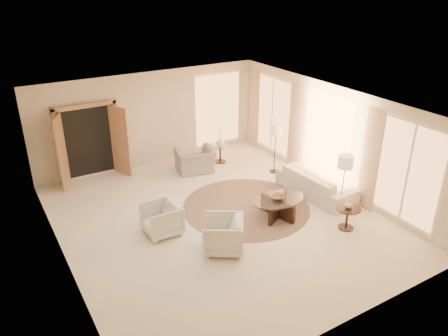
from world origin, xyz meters
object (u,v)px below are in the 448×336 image
accent_chair (195,157)px  side_vase (220,142)px  sofa (316,183)px  armchair_right (223,233)px  end_vase (349,204)px  side_table (220,152)px  coffee_table (278,205)px  bowl (278,197)px  end_table (347,214)px  armchair_left (162,218)px  floor_lamp_near (276,131)px  floor_lamp_far (345,164)px

accent_chair → side_vase: accent_chair is taller
sofa → side_vase: 3.33m
armchair_right → end_vase: (2.88, -0.72, 0.21)m
side_table → coffee_table: bearing=-97.7°
accent_chair → bowl: size_ratio=3.41×
sofa → bowl: (-1.56, -0.41, 0.20)m
sofa → coffee_table: sofa is taller
end_table → bowl: bearing=130.4°
armchair_left → accent_chair: (2.17, 2.56, 0.07)m
sofa → floor_lamp_near: bearing=-0.5°
floor_lamp_near → end_vase: size_ratio=7.94×
sofa → side_vase: (-1.08, 3.14, 0.34)m
accent_chair → coffee_table: accent_chair is taller
coffee_table → floor_lamp_near: size_ratio=1.17×
armchair_right → side_vase: size_ratio=3.19×
armchair_left → side_table: 4.21m
accent_chair → floor_lamp_far: size_ratio=0.71×
bowl → side_vase: side_vase is taller
side_table → floor_lamp_far: size_ratio=0.36×
armchair_right → floor_lamp_far: bearing=121.5°
accent_chair → end_vase: size_ratio=5.67×
end_table → coffee_table: bearing=130.4°
side_table → end_vase: size_ratio=2.86×
end_table → side_table: 4.81m
coffee_table → side_table: size_ratio=3.25×
side_vase → side_table: bearing=-90.0°
armchair_left → sofa: bearing=85.9°
end_table → floor_lamp_far: size_ratio=0.38×
coffee_table → end_table: size_ratio=3.08×
floor_lamp_far → sofa: bearing=85.2°
side_vase → armchair_right: bearing=-119.7°
coffee_table → end_table: 1.62m
armchair_right → bowl: size_ratio=2.68×
coffee_table → side_table: (0.48, 3.55, 0.02)m
end_vase → bowl: bearing=130.4°
sofa → floor_lamp_near: (-0.09, 1.70, 0.94)m
armchair_right → floor_lamp_near: bearing=161.3°
side_table → accent_chair: bearing=-167.4°
accent_chair → bowl: 3.37m
armchair_right → end_table: (2.88, -0.72, -0.05)m
end_vase → end_table: bearing=0.0°
armchair_right → bowl: bearing=138.5°
floor_lamp_near → floor_lamp_far: floor_lamp_near is taller
floor_lamp_far → end_vase: bearing=-124.1°
end_vase → sofa: bearing=72.5°
armchair_left → end_vase: armchair_left is taller
armchair_right → end_vase: size_ratio=4.45×
sofa → end_table: 1.72m
armchair_right → bowl: 1.90m
accent_chair → end_table: (1.55, -4.56, -0.10)m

